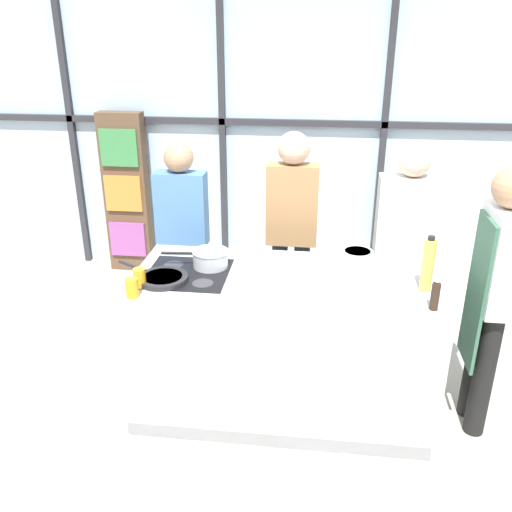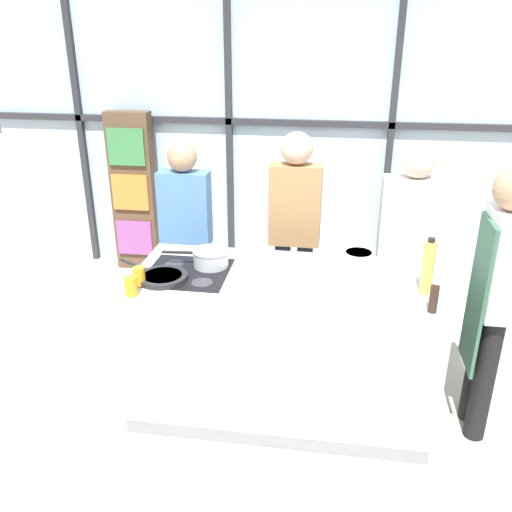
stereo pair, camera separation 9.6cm
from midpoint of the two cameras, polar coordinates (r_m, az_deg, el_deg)
ground_plane at (r=3.87m, az=3.27°, el=-15.05°), size 18.00×18.00×0.00m
back_window_wall at (r=5.36m, az=6.06°, el=12.38°), size 6.40×0.10×2.80m
bookshelf at (r=5.68m, az=-12.28°, el=6.50°), size 0.44×0.19×1.63m
demo_island at (r=3.60m, az=3.41°, el=-9.18°), size 1.90×0.91×0.94m
chef at (r=3.45m, az=24.60°, el=-3.23°), size 0.24×0.39×1.70m
spectator_far_left at (r=4.29m, az=-6.74°, el=2.88°), size 0.39×0.22×1.60m
spectator_center_left at (r=4.13m, az=4.75°, el=3.21°), size 0.38×0.24×1.70m
spectator_center_right at (r=4.19m, az=16.43°, el=1.46°), size 0.46×0.23×1.62m
frying_pan at (r=3.40m, az=-9.11°, el=-2.16°), size 0.51×0.37×0.03m
saucepan at (r=3.53m, az=-4.04°, el=-0.16°), size 0.44×0.24×0.11m
white_plate at (r=3.51m, az=11.60°, el=-1.68°), size 0.26×0.26×0.01m
mixing_bowl at (r=3.66m, az=11.47°, el=-0.07°), size 0.21×0.21×0.07m
oil_bottle at (r=3.30m, az=18.43°, el=-1.13°), size 0.07×0.07×0.34m
pepper_grinder at (r=3.12m, az=19.05°, el=-4.21°), size 0.05×0.05×0.19m
juice_glass_near at (r=3.22m, az=-12.21°, el=-3.13°), size 0.07×0.07×0.11m
juice_glass_far at (r=3.34m, az=-11.38°, el=-2.09°), size 0.07×0.07×0.11m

